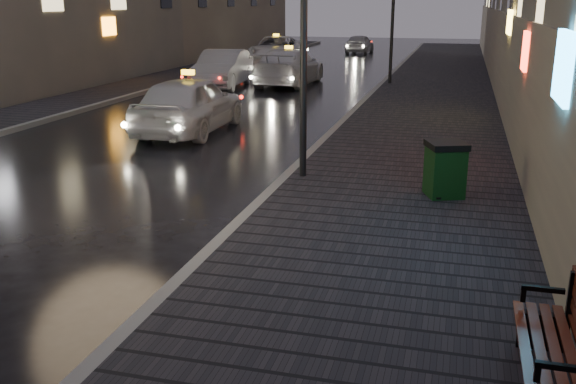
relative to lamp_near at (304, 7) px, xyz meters
name	(u,v)px	position (x,y,z in m)	size (l,w,h in m)	color
ground	(49,297)	(-1.85, -6.00, -3.49)	(120.00, 120.00, 0.00)	black
sidewalk	(436,89)	(2.05, 15.00, -3.41)	(4.60, 58.00, 0.15)	black
curb	(379,87)	(-0.35, 15.00, -3.41)	(0.20, 58.00, 0.15)	slate
sidewalk_far	(159,80)	(-10.55, 15.00, -3.41)	(2.40, 58.00, 0.15)	black
curb_far	(185,81)	(-9.25, 15.00, -3.41)	(0.20, 58.00, 0.15)	slate
lamp_near	(304,7)	(0.00, 0.00, 0.00)	(0.36, 0.36, 5.28)	black
lamp_far	(393,3)	(0.00, 16.00, 0.00)	(0.36, 0.36, 5.28)	black
bench	(563,347)	(4.07, -6.76, -2.88)	(0.62, 1.78, 0.91)	black
trash_bin	(445,169)	(2.84, -0.70, -2.82)	(0.85, 0.85, 1.01)	black
taxi_near	(189,104)	(-4.33, 4.26, -2.68)	(1.92, 4.77, 1.63)	silver
car_left_mid	(222,69)	(-6.90, 13.72, -2.70)	(1.67, 4.78, 1.58)	#9C9DA4
taxi_mid	(289,67)	(-4.37, 15.24, -2.70)	(2.21, 5.45, 1.58)	silver
taxi_far	(276,50)	(-7.76, 25.08, -2.70)	(2.61, 5.67, 1.57)	silver
car_far	(360,44)	(-4.12, 33.80, -2.83)	(1.55, 3.86, 1.32)	#9B9BA3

